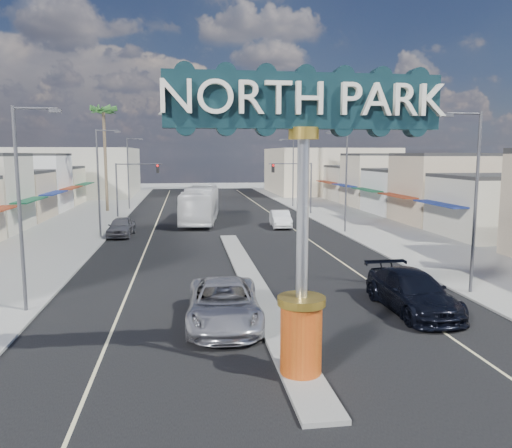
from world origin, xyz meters
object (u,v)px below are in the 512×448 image
object	(u,v)px
traffic_signal_left	(133,179)
car_parked_right	(280,219)
streetlight_r_near	(473,194)
palm_right_far	(308,118)
streetlight_l_far	(129,170)
suv_left	(224,303)
car_parked_left	(121,227)
traffic_signal_right	(296,178)
streetlight_r_far	(292,169)
city_bus	(200,205)
streetlight_r_mid	(344,176)
streetlight_l_mid	(100,178)
palm_right_mid	(304,128)
suv_right	(412,292)
gateway_sign	(303,190)
streetlight_l_near	(23,199)
palm_left_far	(104,116)

from	to	relation	value
traffic_signal_left	car_parked_right	distance (m)	18.03
streetlight_r_near	palm_right_far	size ratio (longest dim) A/B	0.64
streetlight_l_far	suv_left	world-z (taller)	streetlight_l_far
streetlight_r_near	car_parked_left	bearing A→B (deg)	133.02
traffic_signal_right	streetlight_r_far	bearing A→B (deg)	81.14
suv_left	car_parked_right	xyz separation A→B (m)	(7.52, 26.86, -0.08)
streetlight_r_near	palm_right_far	world-z (taller)	palm_right_far
city_bus	streetlight_r_mid	bearing A→B (deg)	-29.35
streetlight_l_mid	traffic_signal_right	bearing A→B (deg)	35.50
streetlight_r_mid	car_parked_right	distance (m)	7.71
streetlight_l_mid	traffic_signal_left	bearing A→B (deg)	84.90
traffic_signal_left	streetlight_l_mid	distance (m)	14.07
streetlight_l_far	palm_right_mid	bearing A→B (deg)	9.69
palm_right_far	streetlight_r_mid	bearing A→B (deg)	-98.12
palm_right_mid	suv_right	xyz separation A→B (m)	(-6.55, -48.18, -9.71)
streetlight_l_mid	streetlight_r_near	distance (m)	28.90
traffic_signal_right	streetlight_r_near	distance (m)	34.03
traffic_signal_right	suv_left	bearing A→B (deg)	-106.97
gateway_sign	palm_right_mid	size ratio (longest dim) A/B	0.76
gateway_sign	streetlight_l_far	bearing A→B (deg)	101.78
palm_right_mid	streetlight_l_mid	bearing A→B (deg)	-132.03
traffic_signal_left	palm_right_mid	world-z (taller)	palm_right_mid
suv_left	suv_right	bearing A→B (deg)	6.57
streetlight_r_near	streetlight_r_mid	bearing A→B (deg)	90.00
suv_left	car_parked_right	size ratio (longest dim) A/B	1.30
streetlight_l_near	city_bus	size ratio (longest dim) A/B	0.69
traffic_signal_left	palm_right_mid	size ratio (longest dim) A/B	0.50
streetlight_l_far	palm_right_mid	size ratio (longest dim) A/B	0.74
car_parked_left	car_parked_right	size ratio (longest dim) A/B	0.99
streetlight_r_mid	suv_right	xyz separation A→B (m)	(-3.98, -22.18, -4.18)
car_parked_right	city_bus	bearing A→B (deg)	150.80
car_parked_right	city_bus	size ratio (longest dim) A/B	0.37
traffic_signal_right	streetlight_r_mid	size ratio (longest dim) A/B	0.67
streetlight_l_near	streetlight_l_far	bearing A→B (deg)	90.00
suv_right	gateway_sign	bearing A→B (deg)	-139.69
streetlight_r_mid	palm_right_far	xyz separation A→B (m)	(4.57, 32.00, 7.32)
streetlight_l_mid	city_bus	distance (m)	12.74
traffic_signal_left	streetlight_l_far	size ratio (longest dim) A/B	0.67
traffic_signal_right	streetlight_l_near	world-z (taller)	streetlight_l_near
car_parked_left	car_parked_right	xyz separation A→B (m)	(14.50, 3.30, -0.02)
palm_right_mid	palm_right_far	distance (m)	6.57
streetlight_r_mid	car_parked_right	size ratio (longest dim) A/B	1.84
gateway_sign	streetlight_r_far	distance (m)	51.10
traffic_signal_left	palm_left_far	xyz separation A→B (m)	(-3.82, 6.01, 7.22)
car_parked_right	streetlight_r_far	bearing A→B (deg)	78.33
suv_left	suv_right	size ratio (longest dim) A/B	1.04
suv_right	car_parked_left	xyz separation A→B (m)	(-15.45, 23.01, -0.06)
palm_right_mid	city_bus	size ratio (longest dim) A/B	0.92
streetlight_l_near	streetlight_r_near	bearing A→B (deg)	0.00
streetlight_r_near	streetlight_r_far	size ratio (longest dim) A/B	1.00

